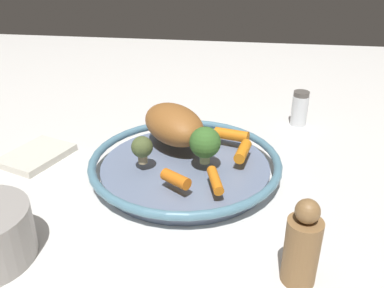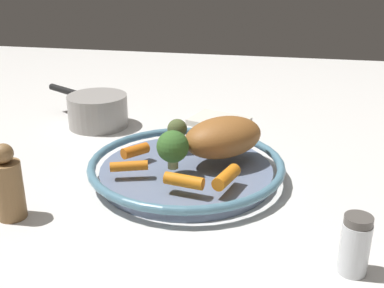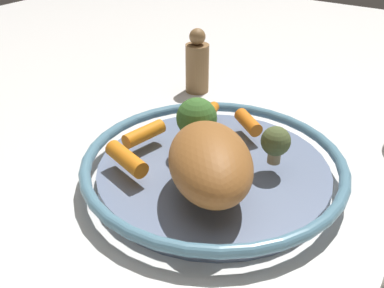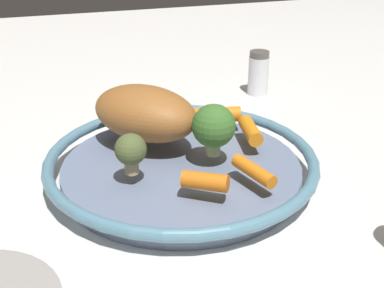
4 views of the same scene
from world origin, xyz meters
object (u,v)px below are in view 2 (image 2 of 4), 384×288
(serving_bowl, at_px, (186,169))
(pepper_mill, at_px, (8,186))
(roast_chicken_piece, at_px, (223,137))
(baby_carrot_back, at_px, (226,177))
(baby_carrot_near_rim, at_px, (136,150))
(baby_carrot_right, at_px, (129,166))
(baby_carrot_center, at_px, (184,181))
(salt_shaker, at_px, (355,245))
(dish_towel, at_px, (219,121))
(broccoli_floret_large, at_px, (177,130))
(saucepan, at_px, (97,110))
(broccoli_floret_mid, at_px, (173,147))

(serving_bowl, height_order, pepper_mill, pepper_mill)
(roast_chicken_piece, xyz_separation_m, baby_carrot_back, (-0.02, 0.11, -0.02))
(baby_carrot_near_rim, bearing_deg, baby_carrot_right, 97.44)
(baby_carrot_center, distance_m, salt_shaker, 0.27)
(baby_carrot_center, relative_size, pepper_mill, 0.52)
(pepper_mill, xyz_separation_m, dish_towel, (-0.25, -0.48, -0.05))
(baby_carrot_back, bearing_deg, baby_carrot_right, -5.45)
(baby_carrot_center, distance_m, dish_towel, 0.41)
(baby_carrot_right, bearing_deg, roast_chicken_piece, -147.14)
(salt_shaker, xyz_separation_m, dish_towel, (0.25, -0.53, -0.03))
(serving_bowl, distance_m, baby_carrot_center, 0.11)
(roast_chicken_piece, height_order, baby_carrot_right, roast_chicken_piece)
(broccoli_floret_large, height_order, dish_towel, broccoli_floret_large)
(baby_carrot_right, relative_size, saucepan, 0.28)
(baby_carrot_back, distance_m, pepper_mill, 0.33)
(baby_carrot_back, xyz_separation_m, baby_carrot_center, (0.06, 0.02, -0.00))
(broccoli_floret_large, bearing_deg, baby_carrot_right, 68.13)
(baby_carrot_center, relative_size, broccoli_floret_large, 1.27)
(baby_carrot_near_rim, bearing_deg, broccoli_floret_mid, 152.83)
(dish_towel, bearing_deg, baby_carrot_near_rim, 69.78)
(baby_carrot_center, bearing_deg, baby_carrot_near_rim, -43.43)
(baby_carrot_back, relative_size, saucepan, 0.30)
(baby_carrot_right, relative_size, broccoli_floret_large, 1.27)
(baby_carrot_center, distance_m, saucepan, 0.44)
(baby_carrot_near_rim, distance_m, broccoli_floret_large, 0.09)
(salt_shaker, relative_size, pepper_mill, 0.67)
(baby_carrot_right, bearing_deg, baby_carrot_center, 158.61)
(baby_carrot_right, distance_m, pepper_mill, 0.19)
(baby_carrot_right, xyz_separation_m, broccoli_floret_large, (-0.05, -0.13, 0.02))
(roast_chicken_piece, height_order, salt_shaker, roast_chicken_piece)
(broccoli_floret_mid, relative_size, pepper_mill, 0.55)
(baby_carrot_center, xyz_separation_m, broccoli_floret_large, (0.05, -0.17, 0.02))
(broccoli_floret_large, distance_m, dish_towel, 0.24)
(serving_bowl, distance_m, pepper_mill, 0.30)
(baby_carrot_near_rim, height_order, baby_carrot_center, same)
(baby_carrot_back, distance_m, saucepan, 0.46)
(saucepan, bearing_deg, baby_carrot_center, 129.30)
(baby_carrot_back, distance_m, dish_towel, 0.39)
(saucepan, bearing_deg, roast_chicken_piece, 147.55)
(baby_carrot_right, height_order, salt_shaker, salt_shaker)
(roast_chicken_piece, relative_size, broccoli_floret_large, 3.03)
(serving_bowl, xyz_separation_m, dish_towel, (-0.02, -0.30, -0.01))
(broccoli_floret_large, height_order, pepper_mill, pepper_mill)
(baby_carrot_near_rim, relative_size, pepper_mill, 0.43)
(serving_bowl, bearing_deg, baby_carrot_center, 99.72)
(roast_chicken_piece, distance_m, broccoli_floret_mid, 0.10)
(baby_carrot_center, bearing_deg, dish_towel, -89.79)
(baby_carrot_near_rim, bearing_deg, dish_towel, -110.22)
(baby_carrot_right, distance_m, baby_carrot_near_rim, 0.07)
(dish_towel, bearing_deg, baby_carrot_right, 74.42)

